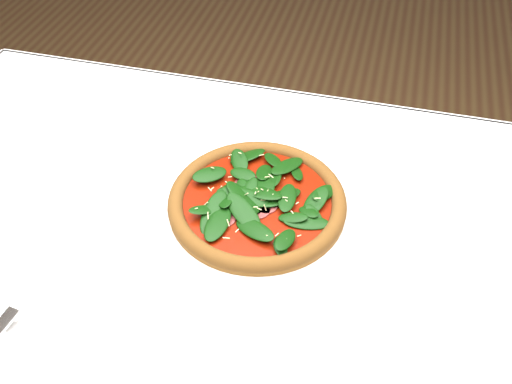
# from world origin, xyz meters

# --- Properties ---
(dining_table) EXTENTS (1.21, 0.81, 0.75)m
(dining_table) POSITION_xyz_m (0.00, 0.00, 0.65)
(dining_table) COLOR silver
(dining_table) RESTS_ON ground
(plate) EXTENTS (0.31, 0.31, 0.01)m
(plate) POSITION_xyz_m (0.03, 0.08, 0.76)
(plate) COLOR white
(plate) RESTS_ON dining_table
(pizza) EXTENTS (0.35, 0.35, 0.03)m
(pizza) POSITION_xyz_m (0.03, 0.08, 0.77)
(pizza) COLOR #946223
(pizza) RESTS_ON plate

